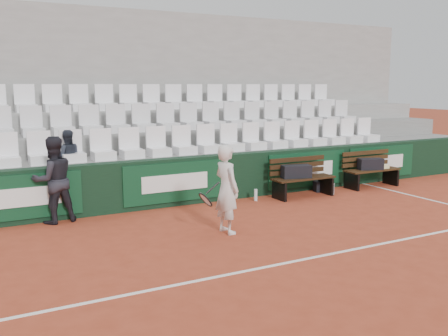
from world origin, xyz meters
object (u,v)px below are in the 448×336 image
(bench_right, at_px, (372,178))
(water_bottle_near, at_px, (256,195))
(sports_bag_right, at_px, (370,164))
(water_bottle_far, at_px, (333,189))
(sports_bag_left, at_px, (296,171))
(tennis_player, at_px, (227,189))
(bench_left, at_px, (303,187))
(spectator_c, at_px, (66,135))
(ball_kid, at_px, (53,180))
(sports_bag_ground, at_px, (323,186))

(bench_right, relative_size, water_bottle_near, 5.77)
(water_bottle_near, bearing_deg, sports_bag_right, -1.68)
(water_bottle_far, bearing_deg, sports_bag_left, 168.65)
(water_bottle_near, height_order, tennis_player, tennis_player)
(tennis_player, bearing_deg, sports_bag_right, 19.00)
(bench_left, distance_m, water_bottle_far, 0.75)
(sports_bag_left, height_order, spectator_c, spectator_c)
(sports_bag_left, relative_size, sports_bag_right, 1.12)
(water_bottle_far, relative_size, spectator_c, 0.26)
(sports_bag_left, distance_m, water_bottle_far, 1.03)
(ball_kid, bearing_deg, bench_left, 166.89)
(sports_bag_left, height_order, tennis_player, tennis_player)
(sports_bag_right, height_order, water_bottle_far, sports_bag_right)
(tennis_player, bearing_deg, water_bottle_far, 22.51)
(water_bottle_near, distance_m, tennis_player, 2.54)
(water_bottle_near, xyz_separation_m, water_bottle_far, (1.89, -0.31, 0.01))
(bench_right, distance_m, tennis_player, 5.33)
(sports_bag_ground, height_order, water_bottle_near, water_bottle_near)
(spectator_c, bearing_deg, bench_right, 179.17)
(bench_right, xyz_separation_m, water_bottle_far, (-1.44, -0.24, -0.09))
(bench_right, bearing_deg, water_bottle_near, 178.78)
(sports_bag_ground, distance_m, tennis_player, 4.13)
(bench_left, bearing_deg, sports_bag_left, 166.86)
(sports_bag_right, distance_m, spectator_c, 7.16)
(bench_left, xyz_separation_m, spectator_c, (-4.93, 1.15, 1.32))
(bench_right, relative_size, tennis_player, 0.98)
(spectator_c, bearing_deg, ball_kid, 69.19)
(bench_right, bearing_deg, water_bottle_far, -170.55)
(bench_left, distance_m, sports_bag_right, 2.12)
(ball_kid, xyz_separation_m, spectator_c, (0.40, 0.75, 0.75))
(water_bottle_near, relative_size, water_bottle_far, 0.93)
(sports_bag_left, xyz_separation_m, tennis_player, (-2.66, -1.66, 0.17))
(sports_bag_ground, bearing_deg, bench_left, -161.54)
(sports_bag_right, bearing_deg, bench_left, -177.97)
(sports_bag_right, bearing_deg, sports_bag_ground, 172.01)
(sports_bag_right, height_order, water_bottle_near, sports_bag_right)
(sports_bag_left, xyz_separation_m, spectator_c, (-4.75, 1.11, 0.95))
(sports_bag_right, distance_m, water_bottle_near, 3.27)
(water_bottle_far, xyz_separation_m, ball_kid, (-6.06, 0.55, 0.66))
(bench_left, relative_size, water_bottle_far, 5.37)
(spectator_c, bearing_deg, sports_bag_ground, 178.70)
(bench_left, bearing_deg, water_bottle_near, 171.67)
(sports_bag_ground, distance_m, water_bottle_near, 1.93)
(bench_left, bearing_deg, sports_bag_ground, 18.46)
(bench_right, bearing_deg, bench_left, -177.41)
(sports_bag_left, relative_size, ball_kid, 0.41)
(bench_left, height_order, sports_bag_ground, bench_left)
(sports_bag_right, xyz_separation_m, water_bottle_far, (-1.35, -0.22, -0.45))
(sports_bag_ground, bearing_deg, water_bottle_far, -95.73)
(bench_right, height_order, water_bottle_far, bench_right)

